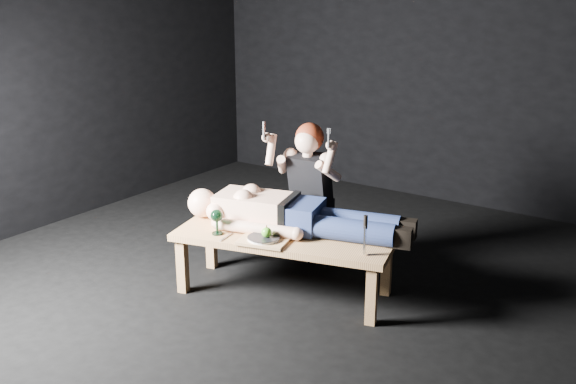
{
  "coord_description": "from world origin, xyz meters",
  "views": [
    {
      "loc": [
        2.58,
        -3.73,
        2.11
      ],
      "look_at": [
        0.12,
        -0.16,
        0.75
      ],
      "focal_mm": 40.85,
      "sensor_mm": 36.0,
      "label": 1
    }
  ],
  "objects_px": {
    "goblet": "(217,222)",
    "carving_knife": "(365,235)",
    "lying_man": "(297,211)",
    "kneeling_woman": "(314,193)",
    "serving_tray": "(264,241)",
    "table": "(284,264)"
  },
  "relations": [
    {
      "from": "serving_tray",
      "to": "goblet",
      "type": "height_order",
      "value": "goblet"
    },
    {
      "from": "lying_man",
      "to": "carving_knife",
      "type": "distance_m",
      "value": 0.64
    },
    {
      "from": "lying_man",
      "to": "carving_knife",
      "type": "height_order",
      "value": "lying_man"
    },
    {
      "from": "lying_man",
      "to": "serving_tray",
      "type": "height_order",
      "value": "lying_man"
    },
    {
      "from": "goblet",
      "to": "carving_knife",
      "type": "relative_size",
      "value": 0.67
    },
    {
      "from": "kneeling_woman",
      "to": "serving_tray",
      "type": "xyz_separation_m",
      "value": [
        0.06,
        -0.74,
        -0.14
      ]
    },
    {
      "from": "table",
      "to": "kneeling_woman",
      "type": "relative_size",
      "value": 1.29
    },
    {
      "from": "lying_man",
      "to": "carving_knife",
      "type": "relative_size",
      "value": 5.96
    },
    {
      "from": "table",
      "to": "goblet",
      "type": "bearing_deg",
      "value": -160.86
    },
    {
      "from": "carving_knife",
      "to": "table",
      "type": "bearing_deg",
      "value": 165.07
    },
    {
      "from": "table",
      "to": "carving_knife",
      "type": "xyz_separation_m",
      "value": [
        0.64,
        -0.0,
        0.36
      ]
    },
    {
      "from": "lying_man",
      "to": "carving_knife",
      "type": "xyz_separation_m",
      "value": [
        0.62,
        -0.14,
        -0.0
      ]
    },
    {
      "from": "lying_man",
      "to": "carving_knife",
      "type": "bearing_deg",
      "value": -27.23
    },
    {
      "from": "serving_tray",
      "to": "carving_knife",
      "type": "distance_m",
      "value": 0.71
    },
    {
      "from": "kneeling_woman",
      "to": "serving_tray",
      "type": "relative_size",
      "value": 3.63
    },
    {
      "from": "table",
      "to": "carving_knife",
      "type": "bearing_deg",
      "value": -14.93
    },
    {
      "from": "goblet",
      "to": "carving_knife",
      "type": "height_order",
      "value": "carving_knife"
    },
    {
      "from": "table",
      "to": "kneeling_woman",
      "type": "bearing_deg",
      "value": 85.47
    },
    {
      "from": "kneeling_woman",
      "to": "serving_tray",
      "type": "height_order",
      "value": "kneeling_woman"
    },
    {
      "from": "table",
      "to": "lying_man",
      "type": "height_order",
      "value": "lying_man"
    },
    {
      "from": "serving_tray",
      "to": "kneeling_woman",
      "type": "bearing_deg",
      "value": 94.9
    },
    {
      "from": "lying_man",
      "to": "serving_tray",
      "type": "bearing_deg",
      "value": -112.73
    }
  ]
}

